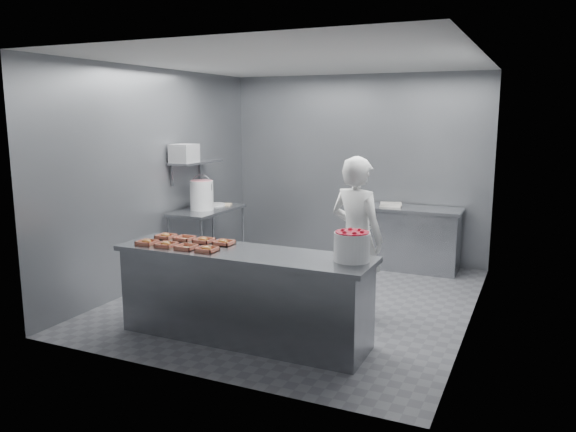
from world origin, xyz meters
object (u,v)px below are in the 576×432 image
(prep_table, at_px, (208,230))
(strawberry_tub, at_px, (352,245))
(tray_2, at_px, (187,247))
(tray_3, at_px, (207,249))
(tray_0, at_px, (147,242))
(tray_7, at_px, (224,242))
(tray_6, at_px, (204,240))
(glaze_bucket, at_px, (202,194))
(tray_1, at_px, (166,244))
(tray_4, at_px, (166,236))
(back_counter, at_px, (407,238))
(worker, at_px, (356,238))
(service_counter, at_px, (244,295))
(appliance, at_px, (184,153))
(tray_5, at_px, (185,238))

(prep_table, relative_size, strawberry_tub, 3.67)
(tray_2, xyz_separation_m, tray_3, (0.24, -0.00, 0.00))
(tray_0, xyz_separation_m, tray_7, (0.72, 0.32, 0.00))
(tray_6, distance_m, glaze_bucket, 2.06)
(tray_1, height_order, tray_4, same)
(back_counter, height_order, strawberry_tub, strawberry_tub)
(tray_6, bearing_deg, worker, 33.83)
(tray_7, height_order, worker, worker)
(tray_2, relative_size, tray_3, 1.00)
(tray_0, height_order, tray_3, same)
(tray_3, bearing_deg, service_counter, 27.06)
(tray_3, height_order, tray_4, same)
(strawberry_tub, bearing_deg, tray_4, 177.98)
(worker, bearing_deg, appliance, 5.81)
(tray_3, xyz_separation_m, tray_4, (-0.72, 0.32, 0.00))
(back_counter, relative_size, appliance, 4.52)
(tray_1, height_order, appliance, appliance)
(prep_table, height_order, glaze_bucket, glaze_bucket)
(tray_3, height_order, tray_5, tray_3)
(tray_6, bearing_deg, tray_7, 0.00)
(tray_6, relative_size, tray_7, 1.00)
(prep_table, relative_size, glaze_bucket, 2.43)
(tray_3, relative_size, appliance, 0.56)
(tray_1, bearing_deg, tray_3, 0.00)
(tray_2, bearing_deg, tray_6, 90.55)
(tray_1, distance_m, worker, 2.02)
(tray_7, xyz_separation_m, worker, (1.12, 0.91, -0.03))
(prep_table, xyz_separation_m, strawberry_tub, (2.73, -1.87, 0.45))
(tray_4, distance_m, worker, 2.06)
(tray_4, xyz_separation_m, tray_7, (0.72, 0.00, 0.00))
(strawberry_tub, bearing_deg, appliance, 151.17)
(prep_table, distance_m, tray_7, 2.26)
(tray_6, bearing_deg, tray_3, -52.81)
(tray_4, xyz_separation_m, worker, (1.84, 0.91, -0.03))
(tray_6, bearing_deg, strawberry_tub, -2.62)
(prep_table, distance_m, appliance, 1.14)
(tray_0, relative_size, tray_5, 1.00)
(tray_7, bearing_deg, strawberry_tub, -3.07)
(worker, bearing_deg, prep_table, -0.80)
(tray_0, distance_m, strawberry_tub, 2.13)
(tray_5, bearing_deg, glaze_bucket, 117.58)
(back_counter, xyz_separation_m, tray_0, (-1.93, -3.41, 0.47))
(tray_0, distance_m, tray_6, 0.57)
(tray_2, xyz_separation_m, tray_4, (-0.48, 0.32, 0.00))
(service_counter, xyz_separation_m, tray_3, (-0.31, -0.16, 0.47))
(back_counter, height_order, glaze_bucket, glaze_bucket)
(service_counter, distance_m, tray_4, 1.14)
(tray_0, distance_m, tray_7, 0.79)
(service_counter, distance_m, prep_table, 2.56)
(prep_table, bearing_deg, tray_2, -62.37)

